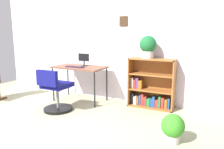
# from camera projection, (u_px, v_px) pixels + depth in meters

# --- Properties ---
(ground_plane) EXTENTS (6.24, 6.24, 0.00)m
(ground_plane) POSITION_uv_depth(u_px,v_px,m) (28.00, 137.00, 3.03)
(ground_plane) COLOR #A5A782
(wall_back) EXTENTS (5.20, 0.12, 2.47)m
(wall_back) POSITION_uv_depth(u_px,v_px,m) (102.00, 41.00, 4.69)
(wall_back) COLOR silver
(wall_back) RESTS_ON ground_plane
(desk) EXTENTS (1.07, 0.58, 0.72)m
(desk) POSITION_uv_depth(u_px,v_px,m) (80.00, 69.00, 4.51)
(desk) COLOR brown
(desk) RESTS_ON ground_plane
(monitor) EXTENTS (0.25, 0.14, 0.26)m
(monitor) POSITION_uv_depth(u_px,v_px,m) (84.00, 59.00, 4.54)
(monitor) COLOR #262628
(monitor) RESTS_ON desk
(keyboard) EXTENTS (0.38, 0.11, 0.02)m
(keyboard) POSITION_uv_depth(u_px,v_px,m) (75.00, 67.00, 4.39)
(keyboard) COLOR #2A1A2E
(keyboard) RESTS_ON desk
(office_chair) EXTENTS (0.52, 0.55, 0.78)m
(office_chair) POSITION_uv_depth(u_px,v_px,m) (56.00, 93.00, 3.95)
(office_chair) COLOR black
(office_chair) RESTS_ON ground_plane
(bookshelf_low) EXTENTS (0.86, 0.30, 0.94)m
(bookshelf_low) POSITION_uv_depth(u_px,v_px,m) (151.00, 86.00, 4.18)
(bookshelf_low) COLOR #965A29
(bookshelf_low) RESTS_ON ground_plane
(potted_plant_on_shelf) EXTENTS (0.31, 0.31, 0.41)m
(potted_plant_on_shelf) POSITION_uv_depth(u_px,v_px,m) (148.00, 46.00, 4.02)
(potted_plant_on_shelf) COLOR #B7B2A8
(potted_plant_on_shelf) RESTS_ON bookshelf_low
(potted_plant_floor) EXTENTS (0.30, 0.30, 0.39)m
(potted_plant_floor) POSITION_uv_depth(u_px,v_px,m) (173.00, 127.00, 2.83)
(potted_plant_floor) COLOR #B7B2A8
(potted_plant_floor) RESTS_ON ground_plane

